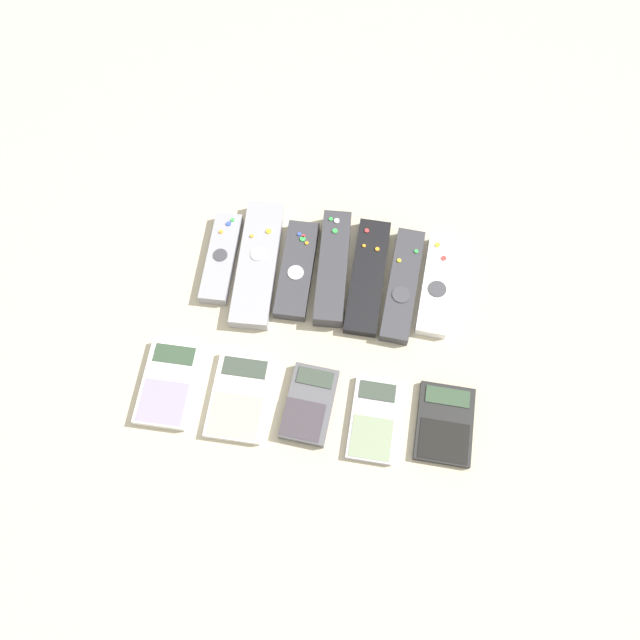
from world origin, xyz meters
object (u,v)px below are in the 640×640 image
object	(u,v)px
calculator_0	(169,384)
calculator_3	(374,419)
remote_2	(297,270)
remote_1	(258,263)
calculator_4	(445,424)
calculator_2	(310,404)
remote_3	(333,268)
remote_4	(368,276)
remote_6	(437,285)
remote_0	(221,258)
calculator_1	(240,397)
remote_5	(403,285)

from	to	relation	value
calculator_0	calculator_3	bearing A→B (deg)	-2.04
remote_2	calculator_0	bearing A→B (deg)	-126.87
remote_1	calculator_4	size ratio (longest dim) A/B	1.92
calculator_2	remote_3	bearing A→B (deg)	93.04
calculator_0	calculator_4	size ratio (longest dim) A/B	1.13
remote_1	calculator_4	xyz separation A→B (m)	(0.31, -0.21, -0.00)
remote_4	remote_6	distance (m)	0.11
remote_2	calculator_2	world-z (taller)	remote_2
remote_0	remote_3	size ratio (longest dim) A/B	0.80
remote_1	remote_3	size ratio (longest dim) A/B	1.13
calculator_1	remote_0	bearing A→B (deg)	108.23
remote_3	calculator_3	xyz separation A→B (m)	(0.09, -0.23, -0.01)
calculator_0	remote_4	bearing A→B (deg)	38.72
remote_3	calculator_4	bearing A→B (deg)	-52.12
remote_6	remote_2	bearing A→B (deg)	-175.56
remote_0	calculator_0	distance (m)	0.22
remote_6	calculator_0	size ratio (longest dim) A/B	1.32
calculator_3	calculator_2	bearing A→B (deg)	175.92
remote_0	remote_6	xyz separation A→B (m)	(0.34, 0.01, -0.00)
remote_0	remote_6	world-z (taller)	remote_0
calculator_2	remote_0	bearing A→B (deg)	132.84
remote_6	calculator_1	distance (m)	0.35
remote_4	calculator_1	world-z (taller)	remote_4
remote_1	calculator_2	world-z (taller)	remote_1
remote_1	calculator_3	bearing A→B (deg)	-49.36
calculator_2	calculator_3	distance (m)	0.09
remote_0	calculator_3	bearing A→B (deg)	-41.27
remote_0	calculator_1	bearing A→B (deg)	-73.02
remote_5	calculator_1	world-z (taller)	remote_5
remote_1	calculator_2	xyz separation A→B (m)	(0.12, -0.21, -0.00)
remote_3	calculator_4	world-z (taller)	remote_3
remote_5	calculator_3	size ratio (longest dim) A/B	1.60
remote_5	remote_4	bearing A→B (deg)	174.85
calculator_1	calculator_4	world-z (taller)	calculator_1
calculator_4	calculator_2	bearing A→B (deg)	-178.83
remote_4	calculator_1	xyz separation A→B (m)	(-0.16, -0.22, -0.00)
remote_2	calculator_0	world-z (taller)	remote_2
calculator_3	remote_0	bearing A→B (deg)	141.21
remote_3	calculator_1	world-z (taller)	remote_3
remote_6	remote_1	bearing A→B (deg)	-176.11
remote_1	remote_3	xyz separation A→B (m)	(0.12, 0.01, 0.00)
calculator_3	calculator_4	size ratio (longest dim) A/B	1.05
calculator_4	remote_4	bearing A→B (deg)	123.11
remote_1	remote_2	bearing A→B (deg)	-3.99
remote_5	calculator_0	xyz separation A→B (m)	(-0.32, -0.21, -0.00)
remote_4	remote_2	bearing A→B (deg)	-176.61
calculator_1	remote_2	bearing A→B (deg)	77.02
remote_4	calculator_1	bearing A→B (deg)	-125.34
remote_1	calculator_0	xyz separation A→B (m)	(-0.09, -0.21, -0.00)
remote_0	calculator_2	distance (m)	0.28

